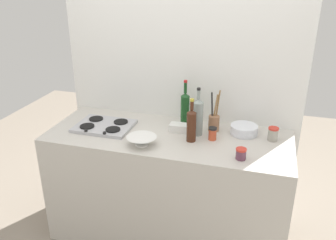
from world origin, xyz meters
name	(u,v)px	position (x,y,z in m)	size (l,w,h in m)	color
ground_plane	(168,231)	(0.00, 0.00, 0.00)	(6.00, 6.00, 0.00)	gray
counter_block	(168,186)	(0.00, 0.00, 0.45)	(1.80, 0.70, 0.90)	beige
backsplash_panel	(181,99)	(0.00, 0.38, 1.05)	(1.90, 0.06, 2.11)	white
stovetop_hob	(104,126)	(-0.51, -0.01, 0.91)	(0.43, 0.33, 0.04)	#B2B2B7
plate_stack	(244,130)	(0.54, 0.17, 0.93)	(0.20, 0.20, 0.07)	white
wine_bottle_leftmost	(185,108)	(0.07, 0.22, 1.04)	(0.07, 0.07, 0.36)	#19471E
wine_bottle_mid_left	(198,116)	(0.21, 0.07, 1.04)	(0.08, 0.08, 0.36)	gray
wine_bottle_mid_right	(191,125)	(0.18, -0.05, 1.03)	(0.07, 0.07, 0.32)	#472314
mixing_bowl	(142,140)	(-0.13, -0.21, 0.94)	(0.21, 0.21, 0.06)	white
butter_dish	(179,128)	(0.06, 0.08, 0.93)	(0.14, 0.08, 0.06)	white
utensil_crock	(214,122)	(0.31, 0.17, 0.97)	(0.08, 0.08, 0.32)	#996B4C
condiment_jar_front	(241,154)	(0.55, -0.21, 0.94)	(0.07, 0.07, 0.07)	#66384C
condiment_jar_rear	(212,134)	(0.33, 0.01, 0.95)	(0.06, 0.06, 0.09)	#C64C2D
condiment_jar_spare	(273,134)	(0.74, 0.12, 0.95)	(0.07, 0.07, 0.10)	#9E998C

